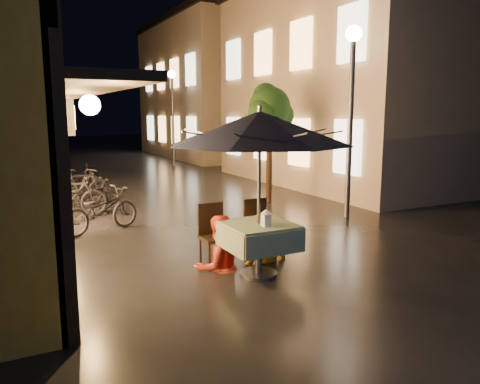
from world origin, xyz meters
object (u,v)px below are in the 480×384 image
cafe_table (259,236)px  streetlamp_near (352,87)px  patio_umbrella (259,128)px  bicycle_0 (101,210)px  table_lantern (266,217)px  person_yellow (265,214)px  person_orange (218,217)px

cafe_table → streetlamp_near: bearing=33.7°
patio_umbrella → bicycle_0: (-1.58, 3.61, -1.70)m
streetlamp_near → table_lantern: (-3.71, -2.68, -2.00)m
cafe_table → patio_umbrella: size_ratio=0.38×
streetlamp_near → cafe_table: (-3.71, -2.47, -2.33)m
cafe_table → table_lantern: 0.39m
cafe_table → table_lantern: size_ratio=3.96×
streetlamp_near → person_yellow: streetlamp_near is taller
patio_umbrella → person_yellow: 1.57m
person_yellow → patio_umbrella: bearing=48.6°
bicycle_0 → patio_umbrella: bearing=-178.7°
person_orange → cafe_table: bearing=123.7°
cafe_table → person_orange: (-0.41, 0.53, 0.23)m
bicycle_0 → table_lantern: bearing=-179.8°
cafe_table → person_orange: size_ratio=0.61×
streetlamp_near → table_lantern: bearing=-144.2°
streetlamp_near → person_orange: 5.02m
table_lantern → bicycle_0: table_lantern is taller
patio_umbrella → table_lantern: bearing=-90.0°
cafe_table → person_yellow: 0.74m
cafe_table → person_orange: 0.71m
patio_umbrella → person_orange: bearing=127.7°
cafe_table → person_yellow: (0.44, 0.58, 0.17)m
streetlamp_near → person_orange: bearing=-154.8°
streetlamp_near → person_orange: (-4.12, -1.94, -2.10)m
person_yellow → bicycle_0: 3.65m
patio_umbrella → cafe_table: bearing=-116.6°
streetlamp_near → table_lantern: size_ratio=16.92×
person_yellow → person_orange: bearing=-1.3°
person_yellow → bicycle_0: size_ratio=0.89×
streetlamp_near → patio_umbrella: bearing=-146.3°
bicycle_0 → cafe_table: bearing=-178.7°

